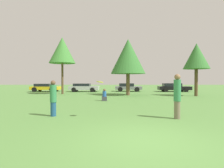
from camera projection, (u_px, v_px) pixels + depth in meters
The scene contains 12 objects.
ground_plane at pixel (145, 141), 5.09m from camera, with size 120.00×120.00×0.00m, color #54843D.
person_thrower at pixel (52, 98), 8.58m from camera, with size 0.30×0.30×1.67m.
person_catcher at pixel (176, 95), 8.02m from camera, with size 0.30×0.30×1.94m.
frisbee at pixel (99, 82), 8.12m from camera, with size 0.30×0.30×0.09m.
bystander_sitting at pixel (104, 96), 14.92m from camera, with size 0.41×0.34×0.97m.
tree_0 at pixel (61, 50), 22.04m from camera, with size 3.10×3.10×6.78m.
tree_1 at pixel (127, 57), 20.37m from camera, with size 3.81×3.81×6.18m.
tree_2 at pixel (195, 57), 19.32m from camera, with size 2.66×2.66×5.50m.
parked_car_yellow at pixel (44, 87), 26.83m from camera, with size 4.10×2.18×1.14m.
parked_car_silver at pixel (83, 87), 26.54m from camera, with size 4.26×1.96×1.17m.
parked_car_grey at pixel (127, 87), 27.39m from camera, with size 3.95×2.15×1.19m.
parked_car_black at pixel (173, 87), 26.79m from camera, with size 4.58×2.05×1.21m.
Camera 1 is at (-0.95, -5.05, 1.68)m, focal length 29.72 mm.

